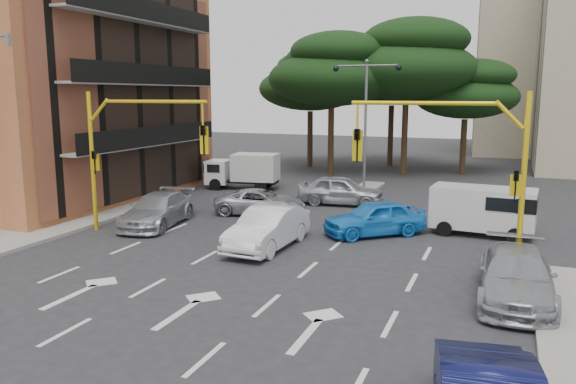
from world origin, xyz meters
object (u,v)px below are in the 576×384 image
Objects in this scene: car_silver_parked at (516,276)px; box_truck_a at (243,171)px; signal_mast_right at (466,156)px; car_silver_cross_a at (261,202)px; car_silver_wagon at (157,210)px; van_white at (483,211)px; street_lamp_center at (366,102)px; signal_mast_left at (126,143)px; car_blue_compact at (374,218)px; car_white_hatch at (268,228)px; car_silver_cross_b at (341,190)px.

car_silver_parked is 1.11× the size of box_truck_a.
car_silver_cross_a is at bearing 150.72° from signal_mast_right.
van_white is (13.79, 3.55, 0.32)m from car_silver_wagon.
box_truck_a is at bearing 84.67° from car_silver_wagon.
box_truck_a is (-0.72, 10.32, 0.39)m from car_silver_wagon.
car_silver_wagon is 5.16m from car_silver_cross_a.
car_silver_cross_a is (-3.17, -8.41, -4.81)m from street_lamp_center.
signal_mast_left is 1.20× the size of car_silver_wagon.
box_truck_a is (-10.28, 8.48, 0.38)m from car_blue_compact.
car_white_hatch is at bearing 162.85° from car_silver_parked.
signal_mast_right and signal_mast_left have the same top height.
box_truck_a is at bearing 139.49° from signal_mast_right.
signal_mast_right reaches higher than car_white_hatch.
signal_mast_right is at bearing -139.43° from box_truck_a.
signal_mast_right reaches higher than car_silver_cross_a.
car_silver_wagon is at bearing 127.73° from car_silver_cross_a.
car_silver_wagon is at bearing -117.94° from street_lamp_center.
car_blue_compact is 0.97× the size of car_silver_cross_a.
signal_mast_left is 1.25× the size of car_white_hatch.
car_silver_cross_a is 10.44m from van_white.
box_truck_a reaches higher than van_white.
car_silver_wagon is at bearing 80.95° from signal_mast_left.
car_silver_cross_b is (6.66, 9.39, -3.10)m from signal_mast_left.
box_truck_a reaches higher than car_silver_cross_a.
car_silver_wagon is 0.99× the size of car_silver_parked.
car_silver_cross_a is 14.20m from car_silver_parked.
box_truck_a reaches higher than car_silver_parked.
car_silver_wagon is 1.20× the size of van_white.
signal_mast_right is 1.19× the size of car_silver_parked.
box_truck_a is (-0.45, 12.01, -2.77)m from signal_mast_left.
street_lamp_center reaches higher than car_blue_compact.
car_silver_cross_a is (3.36, 3.91, -0.10)m from car_silver_wagon.
box_truck_a reaches higher than car_silver_cross_b.
car_silver_wagon is at bearing -71.10° from van_white.
car_silver_parked is (15.06, -4.14, 0.01)m from car_silver_wagon.
car_white_hatch is at bearing -84.34° from car_blue_compact.
car_silver_wagon is 15.62m from car_silver_parked.
car_silver_cross_b is at bearing -91.74° from street_lamp_center.
car_silver_cross_b is (3.03, 3.79, 0.16)m from car_silver_cross_a.
signal_mast_right reaches higher than car_silver_wagon.
signal_mast_left is 1.19× the size of car_silver_parked.
car_blue_compact is at bearing -156.85° from car_silver_cross_b.
van_white is (7.63, 5.20, 0.25)m from car_white_hatch.
street_lamp_center is at bearing -6.96° from car_silver_cross_b.
car_silver_cross_a is 1.08× the size of van_white.
box_truck_a is (-6.88, 11.97, 0.33)m from car_white_hatch.
car_white_hatch is 9.23m from van_white.
car_silver_cross_b is at bearing 54.63° from signal_mast_left.
signal_mast_right is 5.98m from van_white.
signal_mast_right is at bearing -0.44° from van_white.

